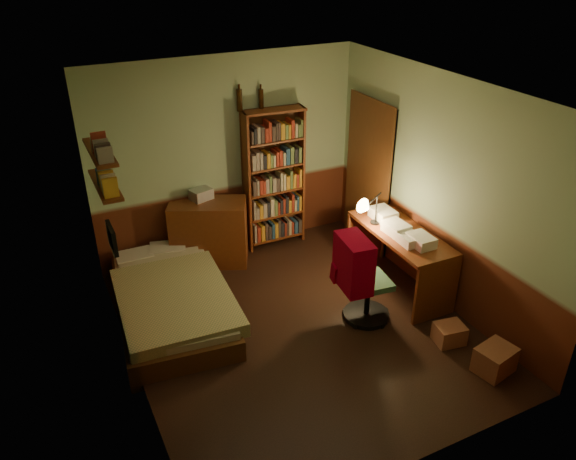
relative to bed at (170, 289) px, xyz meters
name	(u,v)px	position (x,y,z in m)	size (l,w,h in m)	color
floor	(298,328)	(1.17, -0.89, -0.32)	(3.50, 4.00, 0.02)	black
ceiling	(301,92)	(1.17, -0.89, 2.30)	(3.50, 4.00, 0.02)	silver
wall_back	(227,158)	(1.17, 1.12, 0.99)	(3.50, 0.02, 2.60)	#91AE84
wall_left	(120,264)	(-0.59, -0.89, 0.99)	(0.02, 4.00, 2.60)	#91AE84
wall_right	(439,191)	(2.93, -0.89, 0.99)	(0.02, 4.00, 2.60)	#91AE84
wall_front	(429,340)	(1.17, -2.90, 0.99)	(3.50, 0.02, 2.60)	#91AE84
doorway	(369,176)	(2.89, 0.41, 0.69)	(0.06, 0.90, 2.00)	black
door_trim	(367,176)	(2.85, 0.41, 0.69)	(0.02, 0.98, 2.08)	#462711
bed	(170,289)	(0.00, 0.00, 0.00)	(1.13, 2.12, 0.63)	#828A55
dresser	(209,232)	(0.78, 0.88, 0.11)	(0.96, 0.48, 0.85)	#5E2A12
mini_stereo	(201,194)	(0.75, 1.00, 0.61)	(0.26, 0.20, 0.14)	#B2B2B7
bookshelf	(274,180)	(1.75, 0.96, 0.63)	(0.81, 0.25, 1.90)	#5E2A12
bottle_left	(239,100)	(1.35, 1.07, 1.72)	(0.07, 0.07, 0.27)	black
bottle_right	(261,99)	(1.63, 1.07, 1.70)	(0.06, 0.06, 0.24)	black
desk	(398,260)	(2.61, -0.70, 0.07)	(0.60, 1.44, 0.77)	#5E2A12
paper_stack	(383,214)	(2.59, -0.34, 0.52)	(0.23, 0.32, 0.13)	silver
desk_lamp	(377,199)	(2.45, -0.39, 0.78)	(0.19, 0.19, 0.65)	black
office_chair	(369,280)	(1.94, -1.06, 0.19)	(0.50, 0.44, 1.00)	#376645
red_jacket	(362,217)	(1.80, -1.06, 0.99)	(0.27, 0.50, 0.59)	#A1021C
wall_shelf_lower	(105,185)	(-0.47, 0.21, 1.29)	(0.20, 0.90, 0.03)	#5E2A12
wall_shelf_upper	(100,152)	(-0.47, 0.21, 1.64)	(0.20, 0.90, 0.03)	#5E2A12
framed_picture	(112,238)	(-0.55, -0.29, 0.94)	(0.04, 0.32, 0.26)	black
cardboard_box_a	(495,360)	(2.59, -2.35, -0.18)	(0.37, 0.29, 0.27)	#925539
cardboard_box_b	(449,334)	(2.49, -1.81, -0.21)	(0.30, 0.25, 0.21)	#925539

